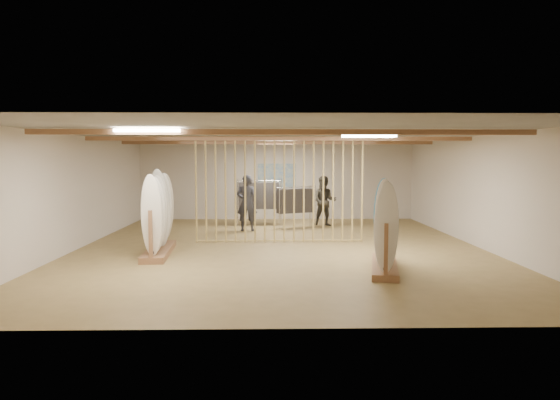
{
  "coord_description": "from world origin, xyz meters",
  "views": [
    {
      "loc": [
        -0.25,
        -12.36,
        2.22
      ],
      "look_at": [
        0.0,
        0.0,
        1.2
      ],
      "focal_mm": 32.0,
      "sensor_mm": 36.0,
      "label": 1
    }
  ],
  "objects_px": {
    "rack_left": "(159,226)",
    "clothing_rack_a": "(259,195)",
    "shopper_b": "(325,198)",
    "shopper_a": "(247,199)",
    "rack_right": "(385,240)",
    "clothing_rack_b": "(295,201)"
  },
  "relations": [
    {
      "from": "shopper_a",
      "to": "shopper_b",
      "type": "distance_m",
      "value": 2.76
    },
    {
      "from": "clothing_rack_b",
      "to": "shopper_b",
      "type": "distance_m",
      "value": 1.14
    },
    {
      "from": "rack_left",
      "to": "rack_right",
      "type": "relative_size",
      "value": 1.06
    },
    {
      "from": "rack_left",
      "to": "shopper_b",
      "type": "bearing_deg",
      "value": 43.65
    },
    {
      "from": "clothing_rack_a",
      "to": "rack_left",
      "type": "bearing_deg",
      "value": -113.78
    },
    {
      "from": "rack_right",
      "to": "rack_left",
      "type": "bearing_deg",
      "value": 172.49
    },
    {
      "from": "clothing_rack_a",
      "to": "shopper_a",
      "type": "relative_size",
      "value": 0.79
    },
    {
      "from": "shopper_b",
      "to": "clothing_rack_b",
      "type": "bearing_deg",
      "value": -140.49
    },
    {
      "from": "clothing_rack_b",
      "to": "shopper_b",
      "type": "height_order",
      "value": "shopper_b"
    },
    {
      "from": "rack_left",
      "to": "clothing_rack_b",
      "type": "relative_size",
      "value": 1.75
    },
    {
      "from": "rack_right",
      "to": "shopper_a",
      "type": "bearing_deg",
      "value": 130.83
    },
    {
      "from": "rack_right",
      "to": "clothing_rack_a",
      "type": "distance_m",
      "value": 7.22
    },
    {
      "from": "shopper_b",
      "to": "clothing_rack_a",
      "type": "bearing_deg",
      "value": -171.62
    },
    {
      "from": "clothing_rack_a",
      "to": "clothing_rack_b",
      "type": "height_order",
      "value": "clothing_rack_a"
    },
    {
      "from": "shopper_a",
      "to": "clothing_rack_a",
      "type": "bearing_deg",
      "value": -101.7
    },
    {
      "from": "rack_left",
      "to": "clothing_rack_b",
      "type": "bearing_deg",
      "value": 47.61
    },
    {
      "from": "rack_left",
      "to": "clothing_rack_b",
      "type": "distance_m",
      "value": 5.5
    },
    {
      "from": "shopper_a",
      "to": "shopper_b",
      "type": "relative_size",
      "value": 1.05
    },
    {
      "from": "rack_left",
      "to": "clothing_rack_a",
      "type": "xyz_separation_m",
      "value": [
        2.23,
        4.97,
        0.36
      ]
    },
    {
      "from": "rack_right",
      "to": "clothing_rack_b",
      "type": "height_order",
      "value": "rack_right"
    },
    {
      "from": "rack_left",
      "to": "shopper_a",
      "type": "bearing_deg",
      "value": 59.04
    },
    {
      "from": "clothing_rack_a",
      "to": "shopper_b",
      "type": "xyz_separation_m",
      "value": [
        2.17,
        -0.1,
        -0.07
      ]
    }
  ]
}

